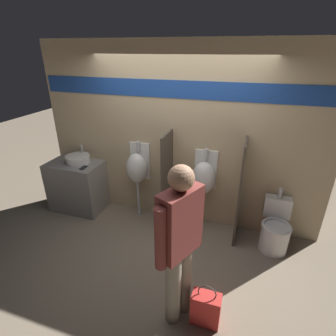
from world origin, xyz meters
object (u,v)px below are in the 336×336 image
cell_phone (84,168)px  urinal_far (204,178)px  toilet (275,230)px  shopping_bag (206,308)px  person_in_vest (180,242)px  sink_basin (78,159)px  urinal_near_counter (137,168)px

cell_phone → urinal_far: (1.87, 0.26, -0.01)m
toilet → shopping_bag: 1.58m
toilet → person_in_vest: size_ratio=0.48×
sink_basin → urinal_far: urinal_far is taller
sink_basin → toilet: 3.21m
urinal_near_counter → shopping_bag: (1.43, -1.58, -0.66)m
sink_basin → toilet: sink_basin is taller
cell_phone → person_in_vest: (1.94, -1.31, 0.09)m
urinal_far → shopping_bag: bearing=-77.1°
urinal_near_counter → shopping_bag: urinal_near_counter is taller
urinal_far → toilet: urinal_far is taller
urinal_far → toilet: bearing=-9.1°
toilet → sink_basin: bearing=178.5°
urinal_near_counter → toilet: (2.12, -0.17, -0.56)m
cell_phone → urinal_far: bearing=7.9°
sink_basin → person_in_vest: 2.61m
sink_basin → cell_phone: bearing=-38.5°
cell_phone → urinal_near_counter: (0.81, 0.26, -0.01)m
cell_phone → toilet: size_ratio=0.17×
urinal_near_counter → person_in_vest: size_ratio=0.74×
urinal_far → sink_basin: bearing=-177.6°
urinal_near_counter → urinal_far: same height
sink_basin → shopping_bag: 2.96m
sink_basin → urinal_far: bearing=2.4°
sink_basin → shopping_bag: size_ratio=0.79×
sink_basin → urinal_near_counter: (1.02, 0.09, -0.06)m
toilet → shopping_bag: toilet is taller
cell_phone → toilet: cell_phone is taller
cell_phone → person_in_vest: bearing=-34.0°
urinal_far → toilet: (1.06, -0.17, -0.56)m
urinal_far → person_in_vest: 1.57m
person_in_vest → shopping_bag: 0.82m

